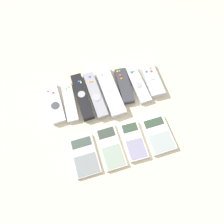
{
  "coord_description": "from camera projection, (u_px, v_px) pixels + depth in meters",
  "views": [
    {
      "loc": [
        -0.09,
        -0.29,
        0.74
      ],
      "look_at": [
        0.0,
        0.03,
        0.01
      ],
      "focal_mm": 35.0,
      "sensor_mm": 36.0,
      "label": 1
    }
  ],
  "objects": [
    {
      "name": "remote_5",
      "position": [
        124.0,
        86.0,
        0.85
      ],
      "size": [
        0.05,
        0.15,
        0.02
      ],
      "rotation": [
        0.0,
        0.0,
        -0.06
      ],
      "color": "#333338",
      "rests_on": "ground_plane"
    },
    {
      "name": "remote_3",
      "position": [
        95.0,
        95.0,
        0.83
      ],
      "size": [
        0.05,
        0.2,
        0.03
      ],
      "rotation": [
        0.0,
        0.0,
        0.05
      ],
      "color": "gray",
      "rests_on": "ground_plane"
    },
    {
      "name": "calculator_2",
      "position": [
        134.0,
        141.0,
        0.76
      ],
      "size": [
        0.07,
        0.14,
        0.02
      ],
      "rotation": [
        0.0,
        0.0,
        -0.02
      ],
      "color": "silver",
      "rests_on": "ground_plane"
    },
    {
      "name": "ground_plane",
      "position": [
        114.0,
        121.0,
        0.8
      ],
      "size": [
        3.0,
        3.0,
        0.0
      ],
      "primitive_type": "plane",
      "color": "beige"
    },
    {
      "name": "calculator_1",
      "position": [
        110.0,
        147.0,
        0.75
      ],
      "size": [
        0.08,
        0.15,
        0.01
      ],
      "rotation": [
        0.0,
        0.0,
        0.02
      ],
      "color": "beige",
      "rests_on": "ground_plane"
    },
    {
      "name": "remote_6",
      "position": [
        138.0,
        85.0,
        0.85
      ],
      "size": [
        0.06,
        0.17,
        0.02
      ],
      "rotation": [
        0.0,
        0.0,
        0.06
      ],
      "color": "#B7B7BC",
      "rests_on": "ground_plane"
    },
    {
      "name": "calculator_0",
      "position": [
        85.0,
        156.0,
        0.74
      ],
      "size": [
        0.09,
        0.14,
        0.01
      ],
      "rotation": [
        0.0,
        0.0,
        0.01
      ],
      "color": "#B2B2B7",
      "rests_on": "ground_plane"
    },
    {
      "name": "remote_4",
      "position": [
        110.0,
        91.0,
        0.84
      ],
      "size": [
        0.07,
        0.22,
        0.03
      ],
      "rotation": [
        0.0,
        0.0,
        0.05
      ],
      "color": "#B7B7BC",
      "rests_on": "ground_plane"
    },
    {
      "name": "calculator_3",
      "position": [
        158.0,
        135.0,
        0.77
      ],
      "size": [
        0.09,
        0.13,
        0.01
      ],
      "rotation": [
        0.0,
        0.0,
        0.02
      ],
      "color": "silver",
      "rests_on": "ground_plane"
    },
    {
      "name": "remote_0",
      "position": [
        55.0,
        103.0,
        0.82
      ],
      "size": [
        0.05,
        0.17,
        0.02
      ],
      "rotation": [
        0.0,
        0.0,
        0.04
      ],
      "color": "silver",
      "rests_on": "ground_plane"
    },
    {
      "name": "remote_2",
      "position": [
        82.0,
        96.0,
        0.83
      ],
      "size": [
        0.05,
        0.2,
        0.03
      ],
      "rotation": [
        0.0,
        0.0,
        0.03
      ],
      "color": "black",
      "rests_on": "ground_plane"
    },
    {
      "name": "remote_7",
      "position": [
        152.0,
        79.0,
        0.86
      ],
      "size": [
        0.06,
        0.15,
        0.03
      ],
      "rotation": [
        0.0,
        0.0,
        -0.01
      ],
      "color": "#B7B7BC",
      "rests_on": "ground_plane"
    },
    {
      "name": "remote_1",
      "position": [
        70.0,
        102.0,
        0.82
      ],
      "size": [
        0.05,
        0.17,
        0.02
      ],
      "rotation": [
        0.0,
        0.0,
        -0.03
      ],
      "color": "#B7B7BC",
      "rests_on": "ground_plane"
    }
  ]
}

